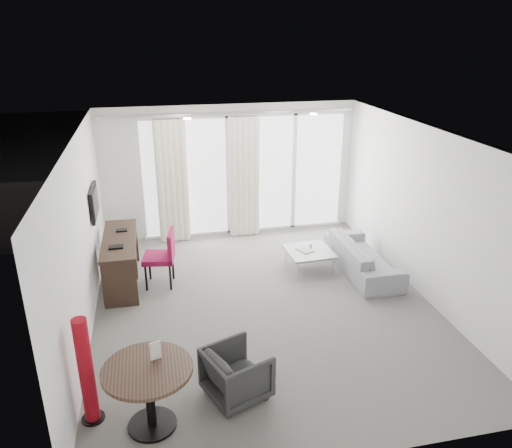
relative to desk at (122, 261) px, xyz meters
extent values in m
cube|color=#605E59|center=(2.11, -1.21, -0.40)|extent=(5.00, 6.00, 0.00)
cube|color=white|center=(2.11, -1.21, 2.20)|extent=(5.00, 6.00, 0.00)
cube|color=silver|center=(-0.39, -1.21, 0.90)|extent=(0.00, 6.00, 2.60)
cube|color=silver|center=(4.61, -1.21, 0.90)|extent=(0.00, 6.00, 2.60)
cube|color=silver|center=(2.11, -4.21, 0.90)|extent=(5.00, 0.00, 2.60)
cylinder|color=#FFE0B2|center=(1.21, 0.39, 2.19)|extent=(0.12, 0.12, 0.02)
cylinder|color=#FFE0B2|center=(3.31, 0.39, 2.19)|extent=(0.12, 0.12, 0.02)
cylinder|color=maroon|center=(-0.23, -3.11, 0.23)|extent=(0.27, 0.27, 1.25)
imported|color=#282829|center=(1.36, -3.07, -0.09)|extent=(0.85, 0.84, 0.60)
imported|color=gray|center=(4.03, -0.44, -0.12)|extent=(0.74, 1.89, 0.55)
cube|color=#4D4D50|center=(2.41, 3.29, -0.46)|extent=(5.60, 3.00, 0.12)
camera|label=1|loc=(0.59, -7.63, 3.55)|focal=35.00mm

